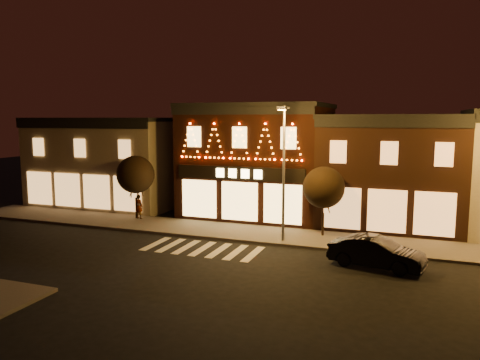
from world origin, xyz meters
The scene contains 10 objects.
ground centered at (0.00, 0.00, 0.00)m, with size 120.00×120.00×0.00m, color black.
sidewalk_far centered at (2.00, 8.00, 0.07)m, with size 44.00×4.00×0.15m, color #47423D.
building_left centered at (-13.00, 13.99, 3.66)m, with size 12.20×8.28×7.30m.
building_pulp centered at (0.00, 13.98, 4.16)m, with size 10.20×8.34×8.30m.
building_right_a centered at (9.50, 13.99, 3.76)m, with size 9.20×8.28×7.50m.
streetlamp_mid centered at (3.93, 6.56, 4.72)m, with size 0.62×1.79×7.79m.
tree_left centered at (-7.57, 9.12, 3.29)m, with size 2.69×2.69×4.49m.
tree_right centered at (5.86, 8.80, 3.11)m, with size 2.53×2.53×4.22m.
dark_sedan centered at (9.35, 3.99, 0.75)m, with size 1.59×4.56×1.50m, color black.
pedestrian centered at (-7.31, 9.03, 1.02)m, with size 0.63×0.41×1.73m, color gray.
Camera 1 is at (10.77, -18.98, 7.26)m, focal length 34.79 mm.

